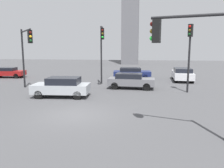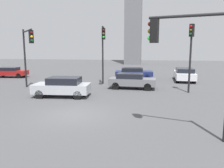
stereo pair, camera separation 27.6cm
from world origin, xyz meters
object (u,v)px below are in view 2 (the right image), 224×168
object	(u,v)px
car_4	(133,73)
traffic_light_4	(28,46)
car_2	(62,87)
traffic_light_2	(103,44)
car_5	(184,74)
traffic_light_3	(191,46)
car_6	(10,72)
car_0	(132,81)
traffic_light_0	(191,48)

from	to	relation	value
car_4	traffic_light_4	bearing A→B (deg)	-137.01
car_2	car_4	world-z (taller)	car_2
car_2	car_4	bearing A→B (deg)	-116.19
traffic_light_2	car_5	world-z (taller)	traffic_light_2
traffic_light_3	traffic_light_4	size ratio (longest dim) A/B	1.04
traffic_light_2	traffic_light_4	distance (m)	6.79
car_2	car_6	world-z (taller)	car_2
traffic_light_4	car_4	bearing A→B (deg)	99.41
traffic_light_2	car_0	size ratio (longest dim) A/B	1.37
traffic_light_2	car_4	distance (m)	7.24
car_0	car_4	xyz separation A→B (m)	(-0.29, 7.08, -0.06)
traffic_light_0	traffic_light_4	bearing A→B (deg)	-19.05
traffic_light_0	traffic_light_4	distance (m)	14.59
traffic_light_2	car_6	xyz separation A→B (m)	(-12.68, 4.24, -3.36)
traffic_light_3	traffic_light_4	distance (m)	13.59
traffic_light_4	car_0	bearing A→B (deg)	65.87
traffic_light_0	car_2	world-z (taller)	traffic_light_0
traffic_light_4	car_0	distance (m)	9.55
car_4	car_0	bearing A→B (deg)	-92.23
traffic_light_3	car_4	world-z (taller)	traffic_light_3
traffic_light_2	car_0	distance (m)	4.53
traffic_light_2	car_5	distance (m)	10.02
traffic_light_2	car_0	xyz separation A→B (m)	(2.88, -1.20, -3.29)
traffic_light_0	traffic_light_3	xyz separation A→B (m)	(1.72, 9.61, 0.14)
car_6	traffic_light_4	bearing A→B (deg)	-53.39
traffic_light_3	car_6	size ratio (longest dim) A/B	1.34
traffic_light_3	car_6	distance (m)	21.62
car_5	car_0	bearing A→B (deg)	138.33
traffic_light_0	car_6	world-z (taller)	traffic_light_0
traffic_light_0	car_2	size ratio (longest dim) A/B	1.22
car_2	car_6	distance (m)	14.29
car_0	car_6	bearing A→B (deg)	163.33
car_5	car_6	world-z (taller)	car_5
car_0	car_5	xyz separation A→B (m)	(5.47, 5.67, 0.02)
car_6	car_4	bearing A→B (deg)	1.01
traffic_light_0	car_6	distance (m)	24.86
traffic_light_0	car_0	world-z (taller)	traffic_light_0
traffic_light_4	car_0	xyz separation A→B (m)	(8.76, 2.19, -3.10)
traffic_light_4	traffic_light_3	bearing A→B (deg)	56.35
car_2	car_6	size ratio (longest dim) A/B	1.04
traffic_light_3	car_5	distance (m)	7.50
car_4	car_5	distance (m)	5.93
traffic_light_3	traffic_light_4	world-z (taller)	traffic_light_3
traffic_light_2	car_2	bearing A→B (deg)	-34.47
traffic_light_0	traffic_light_4	xyz separation A→B (m)	(-11.83, 8.54, 0.12)
car_0	traffic_light_4	bearing A→B (deg)	-163.34
car_6	traffic_light_2	bearing A→B (deg)	-23.58
traffic_light_4	car_6	world-z (taller)	traffic_light_4
traffic_light_2	traffic_light_4	size ratio (longest dim) A/B	1.09
car_0	car_6	distance (m)	16.49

